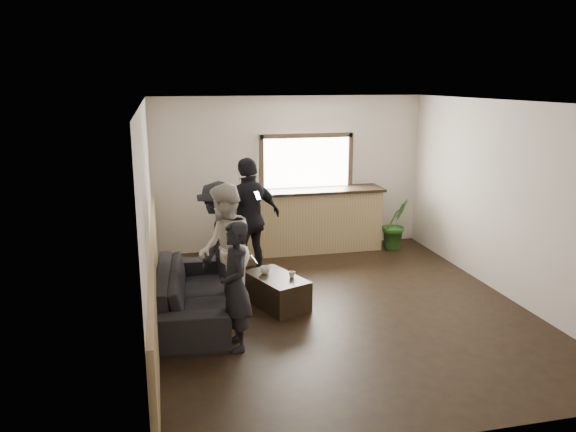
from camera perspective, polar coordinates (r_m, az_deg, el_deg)
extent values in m
cube|color=black|center=(7.93, 5.17, -9.19)|extent=(5.00, 6.00, 0.01)
cube|color=silver|center=(7.32, 5.64, 11.47)|extent=(5.00, 6.00, 0.01)
cube|color=beige|center=(10.34, 0.17, 4.36)|extent=(5.00, 0.01, 2.80)
cube|color=beige|center=(4.86, 16.60, -7.06)|extent=(5.00, 0.01, 2.80)
cube|color=beige|center=(7.13, -14.05, -0.31)|extent=(0.01, 6.00, 2.80)
cube|color=beige|center=(8.61, 21.41, 1.51)|extent=(0.01, 6.00, 2.80)
cube|color=tan|center=(7.38, -13.43, -6.72)|extent=(0.06, 5.90, 1.10)
cube|color=#9F8456|center=(10.28, 2.20, -0.55)|extent=(2.60, 0.60, 1.10)
cube|color=black|center=(10.15, 2.23, 2.60)|extent=(2.70, 0.68, 0.05)
cube|color=white|center=(10.34, 1.85, 5.47)|extent=(1.60, 0.06, 0.90)
cube|color=#3F3326|center=(10.25, 1.92, 8.16)|extent=(1.72, 0.08, 0.08)
cube|color=#3F3326|center=(10.13, -2.72, 5.29)|extent=(0.08, 0.08, 1.06)
cube|color=#3F3326|center=(10.56, 6.33, 5.57)|extent=(0.08, 0.08, 1.06)
imported|color=black|center=(7.57, -9.74, -7.73)|extent=(1.05, 2.36, 0.67)
cube|color=black|center=(7.88, -1.20, -7.62)|extent=(0.86, 1.09, 0.43)
imported|color=silver|center=(7.90, -2.37, -5.49)|extent=(0.17, 0.17, 0.10)
imported|color=silver|center=(7.75, 0.39, -5.96)|extent=(0.11, 0.11, 0.08)
imported|color=#2D6623|center=(10.61, 10.87, -0.77)|extent=(0.63, 0.56, 0.94)
imported|color=black|center=(6.52, -5.37, -7.15)|extent=(0.43, 0.59, 1.52)
cube|color=black|center=(6.47, -3.54, -4.32)|extent=(0.10, 0.08, 0.12)
cube|color=silver|center=(6.46, -3.53, -4.30)|extent=(0.08, 0.07, 0.11)
imported|color=beige|center=(7.41, -6.43, -3.56)|extent=(0.70, 0.89, 1.78)
cube|color=black|center=(7.42, -4.74, -3.29)|extent=(0.09, 0.07, 0.12)
cube|color=silver|center=(7.41, -4.73, -3.27)|extent=(0.08, 0.07, 0.11)
imported|color=black|center=(8.13, -7.03, -2.39)|extent=(1.01, 1.24, 1.68)
cube|color=black|center=(8.01, -5.57, -0.99)|extent=(0.11, 0.10, 0.12)
cube|color=silver|center=(8.00, -5.57, -0.97)|extent=(0.10, 0.09, 0.11)
imported|color=black|center=(8.77, -3.92, -0.29)|extent=(1.22, 0.91, 1.93)
cube|color=black|center=(8.51, -3.12, 2.08)|extent=(0.10, 0.11, 0.12)
cube|color=silver|center=(8.50, -3.11, 2.10)|extent=(0.09, 0.10, 0.11)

